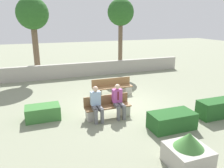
{
  "coord_description": "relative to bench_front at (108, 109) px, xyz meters",
  "views": [
    {
      "loc": [
        -3.63,
        -8.67,
        3.78
      ],
      "look_at": [
        -0.31,
        0.5,
        0.9
      ],
      "focal_mm": 35.0,
      "sensor_mm": 36.0,
      "label": 1
    }
  ],
  "objects": [
    {
      "name": "bench_front",
      "position": [
        0.0,
        0.0,
        0.0
      ],
      "size": [
        1.88,
        0.48,
        0.86
      ],
      "color": "brown",
      "rests_on": "ground_plane"
    },
    {
      "name": "planter_corner_left",
      "position": [
        0.99,
        -3.66,
        0.1
      ],
      "size": [
        1.03,
        1.03,
        0.98
      ],
      "color": "#ADA89E",
      "rests_on": "ground_plane"
    },
    {
      "name": "ground_plane",
      "position": [
        1.02,
        0.97,
        -0.33
      ],
      "size": [
        60.0,
        60.0,
        0.0
      ],
      "primitive_type": "plane",
      "color": "gray"
    },
    {
      "name": "person_seated_woman",
      "position": [
        -0.51,
        -0.14,
        0.42
      ],
      "size": [
        0.38,
        0.63,
        1.35
      ],
      "color": "slate",
      "rests_on": "ground_plane"
    },
    {
      "name": "hedge_block_mid_left",
      "position": [
        -2.48,
        0.66,
        -0.06
      ],
      "size": [
        1.31,
        0.77,
        0.55
      ],
      "color": "#3D7A38",
      "rests_on": "ground_plane"
    },
    {
      "name": "tree_leftmost",
      "position": [
        -2.41,
        7.9,
        3.7
      ],
      "size": [
        2.06,
        2.06,
        5.2
      ],
      "color": "brown",
      "rests_on": "ground_plane"
    },
    {
      "name": "hedge_block_near_right",
      "position": [
        1.84,
        -1.72,
        -0.03
      ],
      "size": [
        1.63,
        0.85,
        0.61
      ],
      "color": "#235623",
      "rests_on": "ground_plane"
    },
    {
      "name": "person_seated_man",
      "position": [
        0.39,
        -0.14,
        0.41
      ],
      "size": [
        0.38,
        0.63,
        1.34
      ],
      "color": "slate",
      "rests_on": "ground_plane"
    },
    {
      "name": "bench_left_side",
      "position": [
        1.08,
        2.41,
        0.01
      ],
      "size": [
        2.1,
        0.48,
        0.86
      ],
      "rotation": [
        0.0,
        0.0,
        -0.0
      ],
      "color": "brown",
      "rests_on": "ground_plane"
    },
    {
      "name": "hedge_block_near_left",
      "position": [
        4.36,
        -1.49,
        0.02
      ],
      "size": [
        2.05,
        0.67,
        0.7
      ],
      "color": "#235623",
      "rests_on": "ground_plane"
    },
    {
      "name": "perimeter_wall",
      "position": [
        1.02,
        6.87,
        0.14
      ],
      "size": [
        13.91,
        0.3,
        0.94
      ],
      "color": "#ADA89E",
      "rests_on": "ground_plane"
    },
    {
      "name": "tree_center_left",
      "position": [
        3.6,
        7.61,
        3.84
      ],
      "size": [
        1.9,
        1.9,
        5.25
      ],
      "color": "brown",
      "rests_on": "ground_plane"
    }
  ]
}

